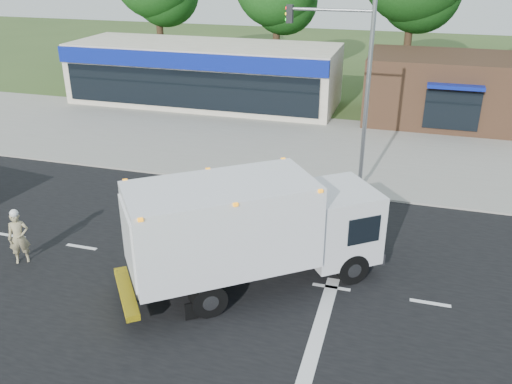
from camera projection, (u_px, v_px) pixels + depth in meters
The scene contains 10 objects.
ground at pixel (241, 273), 17.86m from camera, with size 120.00×120.00×0.00m, color #385123.
road_asphalt at pixel (241, 273), 17.86m from camera, with size 60.00×14.00×0.02m, color black.
sidewalk at pixel (295, 179), 25.01m from camera, with size 60.00×2.40×0.12m, color gray.
parking_apron at pixel (318, 141), 30.11m from camera, with size 60.00×9.00×0.02m, color gray.
lane_markings at pixel (270, 303), 16.33m from camera, with size 55.20×7.00×0.01m.
ems_box_truck at pixel (250, 226), 16.42m from camera, with size 8.01×6.87×3.61m.
emergency_worker at pixel (19, 237), 18.12m from camera, with size 0.82×0.76×1.98m.
retail_strip_mall at pixel (204, 74), 36.78m from camera, with size 18.00×6.20×4.00m.
brown_storefront at pixel (451, 89), 32.73m from camera, with size 10.00×6.70×4.00m.
traffic_signal_pole at pixel (352, 80), 21.89m from camera, with size 3.51×0.25×8.00m.
Camera 1 is at (4.74, -14.44, 9.78)m, focal length 38.00 mm.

